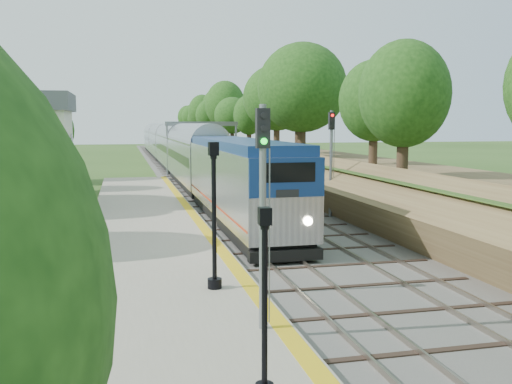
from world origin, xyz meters
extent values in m
cube|color=#4C4944|center=(2.00, 60.00, 0.06)|extent=(9.50, 170.00, 0.12)
cube|color=gray|center=(-0.72, 60.00, 0.20)|extent=(0.08, 170.00, 0.16)
cube|color=gray|center=(0.72, 60.00, 0.20)|extent=(0.08, 170.00, 0.16)
cube|color=gray|center=(3.28, 60.00, 0.20)|extent=(0.08, 170.00, 0.16)
cube|color=gray|center=(4.72, 60.00, 0.20)|extent=(0.08, 170.00, 0.16)
cube|color=gray|center=(-5.20, 16.00, 0.19)|extent=(6.40, 68.00, 0.38)
cube|color=gold|center=(-2.35, 16.00, 0.39)|extent=(0.55, 68.00, 0.01)
cube|color=brown|center=(11.50, 60.00, 1.50)|extent=(9.00, 170.00, 3.00)
cube|color=brown|center=(7.60, 60.00, 1.30)|extent=(4.47, 170.00, 4.54)
cylinder|color=#332316|center=(10.00, 60.00, 4.31)|extent=(0.60, 0.60, 2.62)
sphere|color=#183C10|center=(10.00, 60.00, 7.88)|extent=(5.70, 5.70, 5.70)
cylinder|color=#332316|center=(10.00, 110.00, 4.31)|extent=(0.60, 0.60, 2.62)
sphere|color=#183C10|center=(10.00, 110.00, 7.88)|extent=(5.70, 5.70, 5.70)
cube|color=white|center=(-14.00, 30.00, 3.40)|extent=(8.00, 6.00, 6.80)
cube|color=#585B60|center=(-14.00, 30.00, 7.40)|extent=(8.60, 6.60, 1.20)
cube|color=black|center=(-9.99, 28.20, 1.80)|extent=(0.05, 1.10, 1.30)
cube|color=black|center=(-9.99, 31.80, 1.80)|extent=(0.05, 1.10, 1.30)
cube|color=black|center=(-9.99, 28.20, 4.60)|extent=(0.05, 1.10, 1.30)
cube|color=black|center=(-9.99, 31.80, 4.60)|extent=(0.05, 1.10, 1.30)
cylinder|color=slate|center=(-1.50, 55.00, 3.10)|extent=(0.24, 0.24, 6.20)
cylinder|color=slate|center=(6.50, 55.00, 3.10)|extent=(0.24, 0.24, 6.20)
cube|color=slate|center=(2.50, 55.00, 5.95)|extent=(8.40, 0.25, 0.50)
cube|color=black|center=(0.00, 54.85, 5.20)|extent=(0.30, 0.20, 0.90)
cube|color=black|center=(4.00, 54.85, 5.20)|extent=(0.30, 0.20, 0.90)
cylinder|color=#332316|center=(-12.00, 26.00, 1.22)|extent=(0.60, 0.60, 2.45)
sphere|color=#183C10|center=(-12.00, 26.00, 4.55)|extent=(5.32, 5.32, 5.32)
cylinder|color=#332316|center=(-12.00, 42.00, 1.22)|extent=(0.60, 0.60, 2.45)
sphere|color=#183C10|center=(-12.00, 42.00, 4.55)|extent=(5.32, 5.32, 5.32)
cube|color=black|center=(0.00, 21.25, 0.60)|extent=(2.97, 18.59, 0.65)
cube|color=#B7BAC1|center=(0.00, 21.25, 2.75)|extent=(3.23, 19.37, 3.66)
cube|color=navy|center=(0.00, 21.25, 4.82)|extent=(3.10, 18.59, 0.47)
cube|color=navy|center=(0.00, 11.54, 3.78)|extent=(3.20, 0.10, 1.61)
cube|color=black|center=(0.00, 11.50, 3.99)|extent=(2.37, 0.06, 0.81)
cube|color=#AC2C10|center=(0.00, 21.25, 1.52)|extent=(3.25, 18.98, 0.11)
cube|color=#B7BAC1|center=(0.00, 42.30, 2.38)|extent=(3.23, 21.52, 4.20)
cube|color=#B7BAC1|center=(0.00, 64.42, 2.38)|extent=(3.23, 21.52, 4.20)
cube|color=#B7BAC1|center=(0.00, 86.54, 2.38)|extent=(3.23, 21.52, 4.20)
cube|color=#B7BAC1|center=(0.00, 108.66, 2.38)|extent=(3.23, 21.52, 4.20)
cylinder|color=black|center=(-3.80, 0.16, 2.24)|extent=(0.12, 0.12, 3.45)
cube|color=black|center=(-3.80, 0.16, 4.14)|extent=(0.25, 0.25, 0.35)
cube|color=silver|center=(-3.80, 0.16, 4.14)|extent=(0.18, 0.18, 0.27)
cylinder|color=black|center=(-3.57, 8.09, 0.55)|extent=(0.49, 0.49, 0.34)
cylinder|color=black|center=(-3.57, 8.09, 2.73)|extent=(0.16, 0.16, 4.37)
cube|color=black|center=(-3.57, 8.09, 5.14)|extent=(0.33, 0.33, 0.45)
cube|color=silver|center=(-3.57, 8.09, 5.14)|extent=(0.24, 0.24, 0.34)
cylinder|color=slate|center=(-2.90, 3.98, 3.43)|extent=(0.19, 0.19, 6.10)
cube|color=black|center=(-2.90, 3.98, 5.85)|extent=(0.36, 0.23, 1.05)
cylinder|color=#0CE526|center=(-2.90, 3.85, 5.85)|extent=(0.17, 0.06, 0.17)
cylinder|color=slate|center=(6.20, 22.93, 3.45)|extent=(0.19, 0.19, 6.65)
cube|color=black|center=(6.20, 22.93, 6.13)|extent=(0.36, 0.24, 1.07)
cylinder|color=#FF0C0C|center=(6.20, 22.79, 6.13)|extent=(0.17, 0.06, 0.17)
camera|label=1|loc=(-6.53, -10.67, 5.97)|focal=40.00mm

